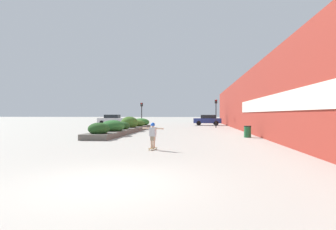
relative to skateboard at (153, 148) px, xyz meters
name	(u,v)px	position (x,y,z in m)	size (l,w,h in m)	color
ground_plane	(111,184)	(-0.03, -5.83, -0.07)	(300.00, 300.00, 0.00)	#ADA89E
building_wall_right	(246,103)	(6.72, 13.68, 2.61)	(0.67, 48.49, 5.37)	maroon
planter_box	(127,127)	(-4.34, 11.78, 0.43)	(2.00, 15.53, 1.40)	#605B54
skateboard	(153,148)	(0.00, 0.00, 0.00)	(0.35, 0.60, 0.09)	olive
skateboarder	(153,133)	(0.00, 0.00, 0.72)	(1.03, 0.43, 1.15)	tan
trash_bin	(247,132)	(5.55, 7.05, 0.34)	(0.50, 0.50, 0.81)	#1E5B33
car_leftmost	(274,120)	(13.21, 27.45, 0.71)	(4.21, 2.01, 1.46)	silver
car_center_left	(112,119)	(-11.29, 28.41, 0.75)	(4.05, 1.86, 1.56)	#BCBCC1
car_center_right	(207,120)	(3.66, 27.08, 0.74)	(4.00, 1.84, 1.54)	navy
traffic_light_left	(142,110)	(-4.91, 21.02, 2.06)	(0.28, 0.30, 3.08)	black
traffic_light_right	(216,109)	(4.38, 20.20, 2.25)	(0.28, 0.30, 3.38)	black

